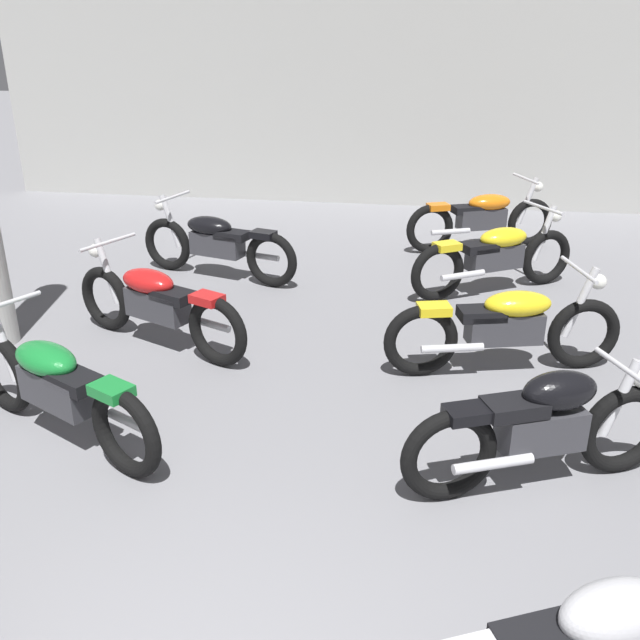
{
  "coord_description": "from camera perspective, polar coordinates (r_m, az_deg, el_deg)",
  "views": [
    {
      "loc": [
        0.88,
        -1.35,
        2.93
      ],
      "look_at": [
        0.0,
        4.16,
        0.55
      ],
      "focal_mm": 39.27,
      "sensor_mm": 36.0,
      "label": 1
    }
  ],
  "objects": [
    {
      "name": "back_wall",
      "position": [
        12.25,
        5.16,
        17.71
      ],
      "size": [
        13.34,
        0.24,
        3.6
      ],
      "primitive_type": "cube",
      "color": "#B2B2AD",
      "rests_on": "ground"
    },
    {
      "name": "motorcycle_right_row_2",
      "position": [
        6.42,
        14.92,
        -0.43
      ],
      "size": [
        2.13,
        0.85,
        0.97
      ],
      "color": "black",
      "rests_on": "ground"
    },
    {
      "name": "motorcycle_right_row_3",
      "position": [
        8.36,
        14.12,
        5.15
      ],
      "size": [
        1.92,
        1.22,
        0.97
      ],
      "color": "black",
      "rests_on": "ground"
    },
    {
      "name": "motorcycle_left_row_3",
      "position": [
        8.68,
        -8.45,
        6.27
      ],
      "size": [
        2.12,
        0.85,
        0.97
      ],
      "color": "black",
      "rests_on": "ground"
    },
    {
      "name": "motorcycle_left_row_1",
      "position": [
        5.54,
        -20.64,
        -5.06
      ],
      "size": [
        1.98,
        1.14,
        0.97
      ],
      "color": "black",
      "rests_on": "ground"
    },
    {
      "name": "motorcycle_right_row_4",
      "position": [
        10.01,
        13.09,
        8.16
      ],
      "size": [
        2.05,
        1.01,
        0.97
      ],
      "color": "black",
      "rests_on": "ground"
    },
    {
      "name": "motorcycle_left_row_2",
      "position": [
        6.89,
        -13.18,
        1.4
      ],
      "size": [
        2.02,
        1.07,
        0.97
      ],
      "color": "black",
      "rests_on": "ground"
    },
    {
      "name": "motorcycle_right_row_1",
      "position": [
        4.92,
        17.7,
        -8.24
      ],
      "size": [
        1.86,
        0.87,
        0.88
      ],
      "color": "black",
      "rests_on": "ground"
    }
  ]
}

